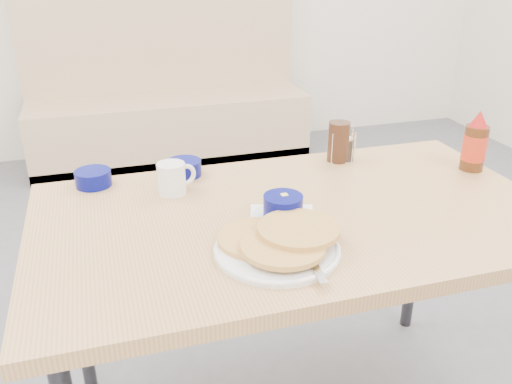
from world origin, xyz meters
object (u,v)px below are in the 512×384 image
object	(u,v)px
booth_bench	(169,109)
creamer_bowl	(93,178)
grits_setting	(283,210)
syrup_bottle	(475,145)
pancake_plate	(279,244)
amber_tumbler	(339,142)
dining_table	(297,232)
coffee_mug	(173,178)
condiment_caddy	(342,151)
butter_bowl	(184,168)

from	to	relation	value
booth_bench	creamer_bowl	size ratio (longest dim) A/B	17.92
grits_setting	syrup_bottle	size ratio (longest dim) A/B	1.16
pancake_plate	grits_setting	xyz separation A→B (m)	(0.06, 0.15, 0.01)
grits_setting	amber_tumbler	world-z (taller)	amber_tumbler
grits_setting	pancake_plate	bearing A→B (deg)	-112.93
dining_table	amber_tumbler	size ratio (longest dim) A/B	10.54
dining_table	coffee_mug	world-z (taller)	coffee_mug
booth_bench	dining_table	bearing A→B (deg)	-90.00
booth_bench	coffee_mug	bearing A→B (deg)	-97.39
dining_table	booth_bench	bearing A→B (deg)	90.00
booth_bench	condiment_caddy	distance (m)	2.28
syrup_bottle	amber_tumbler	bearing A→B (deg)	152.94
coffee_mug	butter_bowl	xyz separation A→B (m)	(0.05, 0.12, -0.02)
dining_table	syrup_bottle	size ratio (longest dim) A/B	7.24
grits_setting	butter_bowl	distance (m)	0.42
condiment_caddy	syrup_bottle	size ratio (longest dim) A/B	0.53
coffee_mug	butter_bowl	world-z (taller)	coffee_mug
grits_setting	butter_bowl	bearing A→B (deg)	117.48
butter_bowl	coffee_mug	bearing A→B (deg)	-113.45
grits_setting	butter_bowl	xyz separation A→B (m)	(-0.19, 0.37, -0.01)
creamer_bowl	condiment_caddy	world-z (taller)	condiment_caddy
grits_setting	condiment_caddy	distance (m)	0.47
booth_bench	dining_table	world-z (taller)	booth_bench
grits_setting	creamer_bowl	bearing A→B (deg)	141.33
booth_bench	syrup_bottle	xyz separation A→B (m)	(0.64, -2.41, 0.49)
dining_table	pancake_plate	bearing A→B (deg)	-122.59
dining_table	creamer_bowl	world-z (taller)	creamer_bowl
coffee_mug	amber_tumbler	xyz separation A→B (m)	(0.56, 0.10, 0.02)
booth_bench	grits_setting	bearing A→B (deg)	-91.19
coffee_mug	grits_setting	size ratio (longest dim) A/B	0.52
dining_table	coffee_mug	bearing A→B (deg)	143.87
pancake_plate	grits_setting	world-z (taller)	grits_setting
pancake_plate	syrup_bottle	distance (m)	0.82
condiment_caddy	creamer_bowl	bearing A→B (deg)	-171.04
butter_bowl	grits_setting	bearing A→B (deg)	-62.52
creamer_bowl	grits_setting	bearing A→B (deg)	-38.67
amber_tumbler	syrup_bottle	bearing A→B (deg)	-27.06
grits_setting	condiment_caddy	world-z (taller)	condiment_caddy
dining_table	condiment_caddy	xyz separation A→B (m)	(0.27, 0.31, 0.10)
coffee_mug	condiment_caddy	size ratio (longest dim) A/B	1.14
pancake_plate	grits_setting	bearing A→B (deg)	67.07
condiment_caddy	syrup_bottle	bearing A→B (deg)	-15.98
pancake_plate	coffee_mug	distance (m)	0.44
grits_setting	butter_bowl	size ratio (longest dim) A/B	2.09
booth_bench	syrup_bottle	bearing A→B (deg)	-75.13
creamer_bowl	butter_bowl	world-z (taller)	same
dining_table	condiment_caddy	distance (m)	0.43
syrup_bottle	butter_bowl	bearing A→B (deg)	166.27
dining_table	butter_bowl	xyz separation A→B (m)	(-0.25, 0.34, 0.09)
coffee_mug	butter_bowl	distance (m)	0.13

